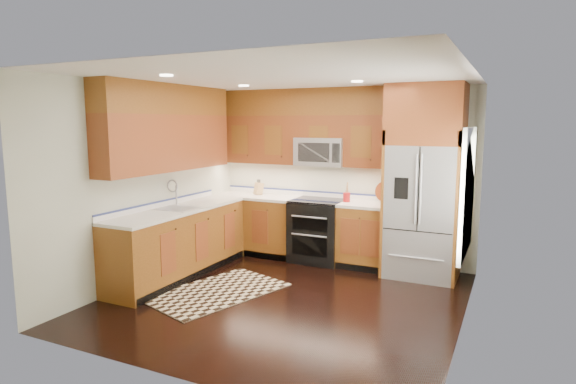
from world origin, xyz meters
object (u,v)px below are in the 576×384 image
at_px(refrigerator, 424,182).
at_px(knife_block, 259,188).
at_px(utensil_crock, 347,195).
at_px(range, 318,231).
at_px(rug, 217,291).

bearing_deg(refrigerator, knife_block, 176.97).
relative_size(knife_block, utensil_crock, 0.85).
distance_m(range, utensil_crock, 0.72).
bearing_deg(rug, range, 89.00).
bearing_deg(knife_block, refrigerator, -3.03).
xyz_separation_m(range, knife_block, (-1.07, 0.10, 0.57)).
bearing_deg(range, refrigerator, -1.40).
xyz_separation_m(refrigerator, knife_block, (-2.62, 0.14, -0.26)).
bearing_deg(range, rug, -108.95).
height_order(refrigerator, utensil_crock, refrigerator).
bearing_deg(rug, utensil_crock, 77.99).
xyz_separation_m(knife_block, utensil_crock, (1.51, -0.07, -0.00)).
height_order(range, knife_block, knife_block).
height_order(refrigerator, rug, refrigerator).
distance_m(rug, knife_block, 2.22).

